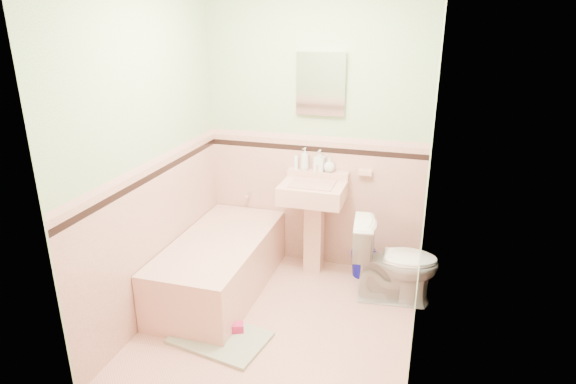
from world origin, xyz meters
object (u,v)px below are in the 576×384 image
(soap_bottle_mid, at_px, (320,161))
(bucket, at_px, (363,264))
(sink, at_px, (312,229))
(soap_bottle_right, at_px, (329,165))
(soap_bottle_left, at_px, (305,159))
(toilet, at_px, (395,261))
(medicine_cabinet, at_px, (321,84))
(shoe, at_px, (233,328))
(bathtub, at_px, (220,267))

(soap_bottle_mid, relative_size, bucket, 0.86)
(sink, relative_size, soap_bottle_mid, 4.50)
(soap_bottle_right, bearing_deg, soap_bottle_mid, 180.00)
(soap_bottle_left, bearing_deg, bucket, -10.37)
(toilet, bearing_deg, soap_bottle_mid, 53.97)
(soap_bottle_left, bearing_deg, medicine_cabinet, 13.36)
(bucket, xyz_separation_m, shoe, (-0.80, -1.17, -0.05))
(sink, relative_size, medicine_cabinet, 1.64)
(bathtub, xyz_separation_m, medicine_cabinet, (0.68, 0.74, 1.47))
(soap_bottle_mid, bearing_deg, soap_bottle_left, 180.00)
(soap_bottle_left, height_order, toilet, soap_bottle_left)
(sink, bearing_deg, medicine_cabinet, 90.00)
(soap_bottle_right, bearing_deg, shoe, -108.96)
(medicine_cabinet, xyz_separation_m, bucket, (0.46, -0.14, -1.59))
(sink, bearing_deg, soap_bottle_right, 60.73)
(medicine_cabinet, relative_size, shoe, 3.39)
(toilet, xyz_separation_m, bucket, (-0.30, 0.33, -0.24))
(soap_bottle_mid, bearing_deg, sink, -93.46)
(shoe, bearing_deg, toilet, 14.41)
(bathtub, height_order, shoe, bathtub)
(soap_bottle_right, distance_m, bucket, 0.96)
(soap_bottle_left, distance_m, soap_bottle_right, 0.23)
(bucket, bearing_deg, shoe, -124.47)
(sink, distance_m, soap_bottle_right, 0.60)
(soap_bottle_left, xyz_separation_m, shoe, (-0.21, -1.27, -0.98))
(bathtub, bearing_deg, sink, 37.93)
(bathtub, height_order, soap_bottle_right, soap_bottle_right)
(soap_bottle_right, relative_size, toilet, 0.19)
(sink, xyz_separation_m, bucket, (0.46, 0.07, -0.32))
(bathtub, distance_m, medicine_cabinet, 1.78)
(soap_bottle_mid, xyz_separation_m, toilet, (0.75, -0.44, -0.68))
(soap_bottle_right, relative_size, shoe, 0.84)
(bathtub, xyz_separation_m, soap_bottle_left, (0.55, 0.71, 0.81))
(medicine_cabinet, distance_m, soap_bottle_mid, 0.67)
(sink, relative_size, shoe, 5.56)
(soap_bottle_left, relative_size, soap_bottle_mid, 1.05)
(sink, relative_size, soap_bottle_left, 4.28)
(bathtub, bearing_deg, soap_bottle_right, 42.28)
(bathtub, relative_size, bucket, 6.69)
(toilet, xyz_separation_m, shoe, (-1.10, -0.84, -0.30))
(bathtub, distance_m, soap_bottle_mid, 1.28)
(bucket, bearing_deg, toilet, -47.77)
(bathtub, height_order, sink, sink)
(soap_bottle_mid, bearing_deg, soap_bottle_right, 0.00)
(toilet, height_order, bucket, toilet)
(medicine_cabinet, distance_m, soap_bottle_left, 0.68)
(soap_bottle_right, xyz_separation_m, shoe, (-0.44, -1.27, -0.94))
(medicine_cabinet, xyz_separation_m, shoe, (-0.34, -1.30, -1.64))
(medicine_cabinet, relative_size, bucket, 2.37)
(soap_bottle_mid, bearing_deg, bathtub, -134.22)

